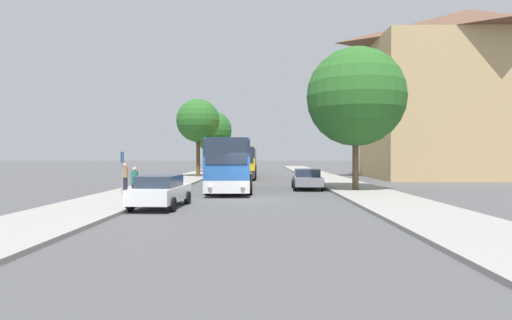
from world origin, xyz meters
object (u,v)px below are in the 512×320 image
at_px(parked_car_left_curb, 161,191).
at_px(parked_car_right_near, 307,179).
at_px(bus_rear, 245,160).
at_px(tree_left_far, 198,121).
at_px(bus_middle, 243,162).
at_px(bus_stop_sign, 122,167).
at_px(tree_right_near, 356,97).
at_px(pedestrian_waiting_far, 125,177).
at_px(bus_front, 231,164).
at_px(pedestrian_waiting_near, 135,183).
at_px(tree_left_near, 212,131).

bearing_deg(parked_car_left_curb, parked_car_right_near, 54.44).
relative_size(bus_rear, parked_car_right_near, 2.90).
xyz_separation_m(parked_car_right_near, tree_left_far, (-9.86, 14.08, 5.24)).
relative_size(bus_middle, bus_stop_sign, 4.31).
bearing_deg(bus_rear, bus_middle, -86.19).
xyz_separation_m(bus_rear, parked_car_right_near, (5.46, -26.90, -1.02)).
xyz_separation_m(bus_middle, tree_right_near, (8.00, -15.04, 4.45)).
bearing_deg(tree_right_near, tree_left_far, 128.92).
height_order(bus_rear, bus_stop_sign, bus_rear).
distance_m(bus_middle, pedestrian_waiting_far, 17.28).
relative_size(bus_front, bus_middle, 0.98).
distance_m(pedestrian_waiting_near, tree_left_near, 33.60).
bearing_deg(bus_rear, bus_stop_sign, -97.75).
distance_m(bus_front, bus_middle, 14.15).
relative_size(pedestrian_waiting_far, tree_left_far, 0.21).
bearing_deg(parked_car_left_curb, tree_left_near, 96.32).
xyz_separation_m(parked_car_left_curb, pedestrian_waiting_near, (-2.00, 2.53, 0.19)).
bearing_deg(bus_middle, bus_rear, 90.89).
bearing_deg(pedestrian_waiting_near, tree_right_near, 36.24).
xyz_separation_m(bus_middle, bus_stop_sign, (-6.01, -18.49, -0.02)).
bearing_deg(parked_car_right_near, bus_rear, -76.57).
xyz_separation_m(tree_left_far, tree_right_near, (12.79, -15.84, 0.17)).
height_order(pedestrian_waiting_near, tree_right_near, tree_right_near).
bearing_deg(bus_middle, tree_right_near, -62.74).
xyz_separation_m(parked_car_left_curb, bus_stop_sign, (-3.36, 4.57, 0.91)).
bearing_deg(tree_right_near, pedestrian_waiting_near, -156.55).
distance_m(parked_car_right_near, pedestrian_waiting_near, 12.13).
bearing_deg(tree_left_far, bus_middle, -9.51).
relative_size(pedestrian_waiting_near, tree_left_far, 0.20).
bearing_deg(bus_front, parked_car_left_curb, -107.31).
bearing_deg(bus_stop_sign, bus_front, 36.68).
bearing_deg(pedestrian_waiting_near, parked_car_left_curb, -38.86).
bearing_deg(parked_car_left_curb, bus_rear, 89.20).
height_order(bus_stop_sign, tree_left_near, tree_left_near).
relative_size(bus_stop_sign, tree_right_near, 0.27).
bearing_deg(pedestrian_waiting_far, parked_car_left_curb, 144.96).
xyz_separation_m(pedestrian_waiting_near, pedestrian_waiting_far, (-2.09, 4.63, 0.05)).
height_order(pedestrian_waiting_near, tree_left_near, tree_left_near).
height_order(pedestrian_waiting_far, tree_right_near, tree_right_near).
xyz_separation_m(pedestrian_waiting_far, tree_right_near, (14.74, 0.86, 5.14)).
bearing_deg(pedestrian_waiting_far, bus_stop_sign, 131.04).
bearing_deg(bus_rear, parked_car_right_near, -76.35).
distance_m(parked_car_left_curb, tree_right_near, 14.37).
bearing_deg(tree_right_near, bus_stop_sign, -166.16).
relative_size(pedestrian_waiting_near, pedestrian_waiting_far, 0.95).
relative_size(bus_middle, parked_car_right_near, 2.59).
relative_size(parked_car_right_near, tree_right_near, 0.45).
height_order(bus_front, bus_middle, bus_front).
bearing_deg(bus_middle, parked_car_right_near, -69.85).
xyz_separation_m(bus_stop_sign, tree_left_far, (1.22, 19.29, 4.30)).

